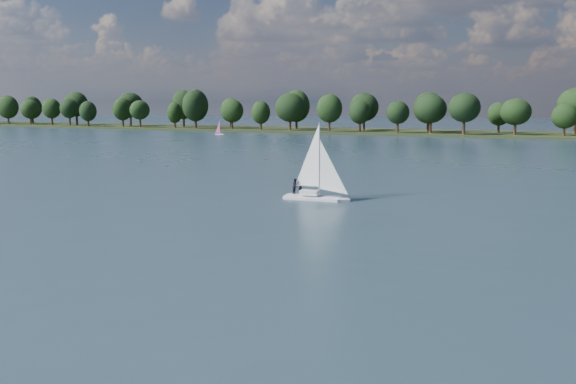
{
  "coord_description": "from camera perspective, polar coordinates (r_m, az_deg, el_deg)",
  "views": [
    {
      "loc": [
        22.92,
        -13.84,
        11.17
      ],
      "look_at": [
        -3.55,
        41.48,
        2.5
      ],
      "focal_mm": 40.0,
      "sensor_mm": 36.0,
      "label": 1
    }
  ],
  "objects": [
    {
      "name": "ground",
      "position": [
        116.66,
        14.13,
        2.31
      ],
      "size": [
        700.0,
        700.0,
        0.0
      ],
      "primitive_type": "plane",
      "color": "#233342",
      "rests_on": "ground"
    },
    {
      "name": "far_shore",
      "position": [
        227.28,
        19.82,
        4.76
      ],
      "size": [
        660.0,
        40.0,
        1.5
      ],
      "primitive_type": "cube",
      "color": "black",
      "rests_on": "ground"
    },
    {
      "name": "pontoon",
      "position": [
        291.92,
        -18.48,
        5.44
      ],
      "size": [
        4.01,
        2.01,
        0.5
      ],
      "primitive_type": "cube",
      "rotation": [
        0.0,
        0.0,
        0.0
      ],
      "color": "#545659",
      "rests_on": "ground"
    },
    {
      "name": "sailboat",
      "position": [
        73.24,
        2.25,
        1.33
      ],
      "size": [
        7.21,
        2.48,
        9.33
      ],
      "rotation": [
        0.0,
        0.0,
        0.07
      ],
      "color": "white",
      "rests_on": "ground"
    },
    {
      "name": "treeline",
      "position": [
        227.7,
        14.16,
        7.03
      ],
      "size": [
        562.86,
        74.23,
        17.65
      ],
      "color": "black",
      "rests_on": "ground"
    },
    {
      "name": "dinghy_pink",
      "position": [
        221.24,
        -6.08,
        5.42
      ],
      "size": [
        3.25,
        1.48,
        5.05
      ],
      "rotation": [
        0.0,
        0.0,
        0.08
      ],
      "color": "white",
      "rests_on": "ground"
    }
  ]
}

